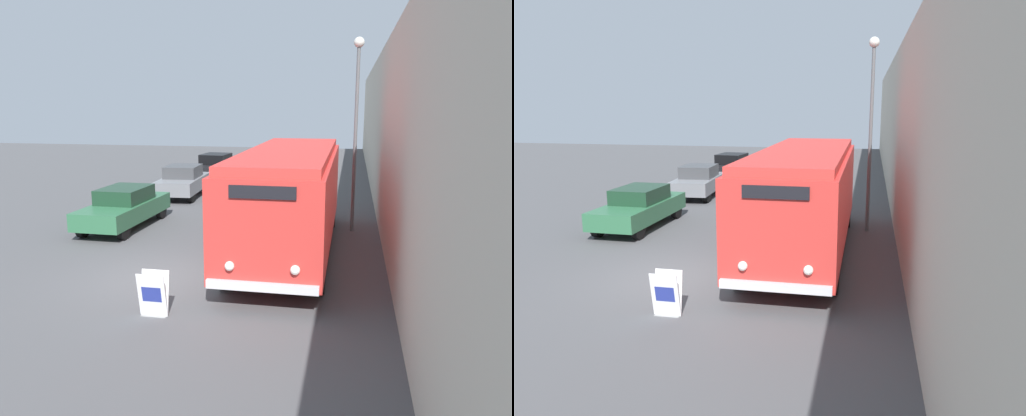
% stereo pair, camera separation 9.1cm
% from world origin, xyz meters
% --- Properties ---
extents(ground_plane, '(80.00, 80.00, 0.00)m').
position_xyz_m(ground_plane, '(0.00, 0.00, 0.00)').
color(ground_plane, '#4C4C4F').
extents(building_wall_right, '(0.30, 60.00, 6.76)m').
position_xyz_m(building_wall_right, '(6.14, 10.00, 3.38)').
color(building_wall_right, beige).
rests_on(building_wall_right, ground_plane).
extents(vintage_bus, '(2.66, 9.79, 3.23)m').
position_xyz_m(vintage_bus, '(3.07, 3.12, 1.83)').
color(vintage_bus, black).
rests_on(vintage_bus, ground_plane).
extents(sign_board, '(0.63, 0.38, 1.01)m').
position_xyz_m(sign_board, '(0.75, -2.30, 0.49)').
color(sign_board, gray).
rests_on(sign_board, ground_plane).
extents(streetlamp, '(0.36, 0.36, 6.79)m').
position_xyz_m(streetlamp, '(5.01, 6.08, 4.37)').
color(streetlamp, '#595E60').
rests_on(streetlamp, ground_plane).
extents(parked_car_near, '(1.89, 4.73, 1.51)m').
position_xyz_m(parked_car_near, '(-3.40, 5.07, 0.78)').
color(parked_car_near, black).
rests_on(parked_car_near, ground_plane).
extents(parked_car_mid, '(2.06, 4.28, 1.56)m').
position_xyz_m(parked_car_mid, '(-3.29, 11.42, 0.79)').
color(parked_car_mid, black).
rests_on(parked_car_mid, ground_plane).
extents(parked_car_far, '(2.12, 4.34, 1.56)m').
position_xyz_m(parked_car_far, '(-3.23, 17.29, 0.79)').
color(parked_car_far, black).
rests_on(parked_car_far, ground_plane).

